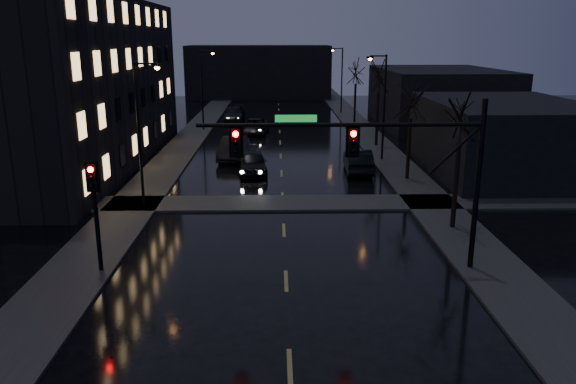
{
  "coord_description": "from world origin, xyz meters",
  "views": [
    {
      "loc": [
        -0.36,
        -12.28,
        9.24
      ],
      "look_at": [
        0.11,
        9.53,
        3.2
      ],
      "focal_mm": 35.0,
      "sensor_mm": 36.0,
      "label": 1
    }
  ],
  "objects_px": {
    "oncoming_car_b": "(234,148)",
    "oncoming_car_d": "(234,114)",
    "oncoming_car_c": "(255,126)",
    "oncoming_car_a": "(252,162)",
    "lead_car": "(358,161)"
  },
  "relations": [
    {
      "from": "oncoming_car_b",
      "to": "oncoming_car_d",
      "type": "bearing_deg",
      "value": 99.51
    },
    {
      "from": "oncoming_car_a",
      "to": "oncoming_car_c",
      "type": "relative_size",
      "value": 0.9
    },
    {
      "from": "oncoming_car_a",
      "to": "lead_car",
      "type": "bearing_deg",
      "value": -2.56
    },
    {
      "from": "oncoming_car_a",
      "to": "oncoming_car_d",
      "type": "height_order",
      "value": "oncoming_car_a"
    },
    {
      "from": "oncoming_car_b",
      "to": "oncoming_car_d",
      "type": "height_order",
      "value": "oncoming_car_b"
    },
    {
      "from": "oncoming_car_b",
      "to": "oncoming_car_c",
      "type": "relative_size",
      "value": 0.98
    },
    {
      "from": "oncoming_car_d",
      "to": "lead_car",
      "type": "relative_size",
      "value": 1.08
    },
    {
      "from": "oncoming_car_c",
      "to": "lead_car",
      "type": "relative_size",
      "value": 1.05
    },
    {
      "from": "oncoming_car_a",
      "to": "oncoming_car_d",
      "type": "distance_m",
      "value": 26.23
    },
    {
      "from": "oncoming_car_b",
      "to": "oncoming_car_c",
      "type": "bearing_deg",
      "value": 89.95
    },
    {
      "from": "oncoming_car_b",
      "to": "oncoming_car_d",
      "type": "relative_size",
      "value": 0.96
    },
    {
      "from": "oncoming_car_b",
      "to": "lead_car",
      "type": "bearing_deg",
      "value": -21.34
    },
    {
      "from": "oncoming_car_c",
      "to": "oncoming_car_d",
      "type": "distance_m",
      "value": 9.45
    },
    {
      "from": "oncoming_car_b",
      "to": "oncoming_car_c",
      "type": "xyz_separation_m",
      "value": [
        1.19,
        12.06,
        -0.12
      ]
    },
    {
      "from": "oncoming_car_a",
      "to": "oncoming_car_b",
      "type": "bearing_deg",
      "value": 103.88
    }
  ]
}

